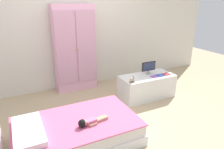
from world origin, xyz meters
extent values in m
cube|color=tan|center=(0.00, 0.00, -0.01)|extent=(10.00, 10.00, 0.02)
cube|color=silver|center=(0.00, 1.57, 1.35)|extent=(6.40, 0.05, 2.70)
cube|color=white|center=(-0.61, -0.26, 0.07)|extent=(1.51, 0.93, 0.14)
cube|color=silver|center=(-0.61, -0.26, 0.21)|extent=(1.47, 0.89, 0.15)
cube|color=#D65B84|center=(-0.61, -0.26, 0.30)|extent=(1.50, 0.92, 0.02)
cube|color=white|center=(-1.17, -0.26, 0.34)|extent=(0.32, 0.66, 0.07)
cube|color=#D6668E|center=(-0.47, -0.39, 0.33)|extent=(0.14, 0.10, 0.06)
cube|color=tan|center=(-0.33, -0.35, 0.32)|extent=(0.16, 0.06, 0.04)
cube|color=tan|center=(-0.32, -0.38, 0.32)|extent=(0.16, 0.06, 0.04)
cube|color=tan|center=(-0.48, -0.34, 0.32)|extent=(0.10, 0.04, 0.03)
cube|color=tan|center=(-0.46, -0.44, 0.32)|extent=(0.10, 0.04, 0.03)
sphere|color=tan|center=(-0.57, -0.40, 0.35)|extent=(0.09, 0.09, 0.09)
sphere|color=black|center=(-0.58, -0.41, 0.35)|extent=(0.10, 0.10, 0.10)
cube|color=#EFADCC|center=(-0.11, 1.39, 0.82)|extent=(0.78, 0.27, 1.64)
cube|color=#D298B3|center=(-0.31, 1.25, 0.86)|extent=(0.37, 0.02, 1.35)
cube|color=#D298B3|center=(0.08, 1.25, 0.86)|extent=(0.37, 0.02, 1.35)
sphere|color=gold|center=(-0.15, 1.23, 0.82)|extent=(0.02, 0.02, 0.02)
sphere|color=gold|center=(-0.07, 1.23, 0.82)|extent=(0.02, 0.02, 0.02)
cube|color=silver|center=(0.93, 0.44, 0.21)|extent=(0.99, 0.47, 0.42)
cylinder|color=#99999E|center=(1.01, 0.52, 0.42)|extent=(0.10, 0.10, 0.01)
cylinder|color=#99999E|center=(1.01, 0.52, 0.45)|extent=(0.02, 0.02, 0.05)
cube|color=black|center=(1.01, 0.52, 0.56)|extent=(0.28, 0.02, 0.17)
cube|color=#28334C|center=(1.01, 0.51, 0.56)|extent=(0.26, 0.01, 0.15)
cube|color=#8E6642|center=(0.52, 0.30, 0.42)|extent=(0.10, 0.01, 0.01)
cube|color=#8E6642|center=(0.52, 0.27, 0.42)|extent=(0.10, 0.01, 0.01)
cube|color=tan|center=(0.52, 0.29, 0.47)|extent=(0.07, 0.03, 0.04)
cylinder|color=tan|center=(0.54, 0.30, 0.44)|extent=(0.01, 0.01, 0.02)
cylinder|color=tan|center=(0.54, 0.28, 0.44)|extent=(0.01, 0.01, 0.02)
cylinder|color=tan|center=(0.49, 0.30, 0.44)|extent=(0.01, 0.01, 0.02)
cylinder|color=tan|center=(0.49, 0.28, 0.44)|extent=(0.01, 0.01, 0.02)
cylinder|color=tan|center=(0.54, 0.29, 0.50)|extent=(0.02, 0.02, 0.02)
sphere|color=tan|center=(0.54, 0.29, 0.52)|extent=(0.03, 0.03, 0.03)
cube|color=#8E51B2|center=(1.01, 0.34, 0.42)|extent=(0.12, 0.09, 0.01)
cube|color=blue|center=(1.14, 0.34, 0.42)|extent=(0.13, 0.11, 0.02)
cube|color=#CC3838|center=(1.28, 0.34, 0.42)|extent=(0.12, 0.10, 0.02)
camera|label=1|loc=(-1.19, -2.43, 1.72)|focal=33.25mm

